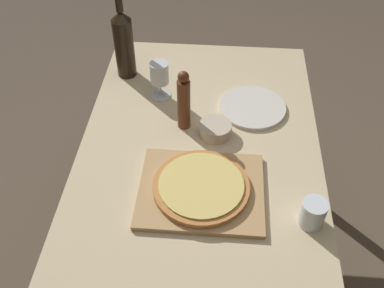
{
  "coord_description": "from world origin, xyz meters",
  "views": [
    {
      "loc": [
        0.06,
        -1.11,
        1.86
      ],
      "look_at": [
        -0.02,
        -0.06,
        0.8
      ],
      "focal_mm": 42.0,
      "sensor_mm": 36.0,
      "label": 1
    }
  ],
  "objects_px": {
    "wine_bottle": "(124,43)",
    "wine_glass": "(159,75)",
    "pizza": "(201,186)",
    "small_bowl": "(215,129)",
    "pepper_mill": "(184,101)"
  },
  "relations": [
    {
      "from": "wine_bottle",
      "to": "wine_glass",
      "type": "relative_size",
      "value": 2.37
    },
    {
      "from": "pizza",
      "to": "wine_bottle",
      "type": "bearing_deg",
      "value": 119.76
    },
    {
      "from": "pizza",
      "to": "wine_bottle",
      "type": "relative_size",
      "value": 0.85
    },
    {
      "from": "wine_glass",
      "to": "small_bowl",
      "type": "distance_m",
      "value": 0.31
    },
    {
      "from": "wine_bottle",
      "to": "small_bowl",
      "type": "relative_size",
      "value": 3.1
    },
    {
      "from": "pepper_mill",
      "to": "wine_glass",
      "type": "bearing_deg",
      "value": 123.05
    },
    {
      "from": "wine_bottle",
      "to": "pizza",
      "type": "bearing_deg",
      "value": -60.24
    },
    {
      "from": "pizza",
      "to": "wine_glass",
      "type": "height_order",
      "value": "wine_glass"
    },
    {
      "from": "pizza",
      "to": "pepper_mill",
      "type": "bearing_deg",
      "value": 104.96
    },
    {
      "from": "wine_glass",
      "to": "small_bowl",
      "type": "bearing_deg",
      "value": -41.98
    },
    {
      "from": "pepper_mill",
      "to": "wine_glass",
      "type": "relative_size",
      "value": 1.57
    },
    {
      "from": "pizza",
      "to": "small_bowl",
      "type": "height_order",
      "value": "small_bowl"
    },
    {
      "from": "pizza",
      "to": "wine_glass",
      "type": "relative_size",
      "value": 2.01
    },
    {
      "from": "pizza",
      "to": "small_bowl",
      "type": "relative_size",
      "value": 2.63
    },
    {
      "from": "pizza",
      "to": "pepper_mill",
      "type": "height_order",
      "value": "pepper_mill"
    }
  ]
}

